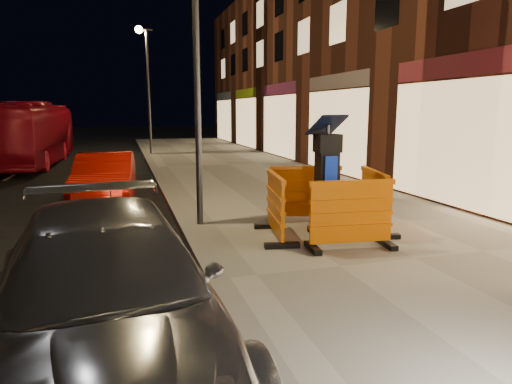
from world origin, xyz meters
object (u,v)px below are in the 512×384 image
object	(u,v)px
barrier_kerbside	(275,206)
barrier_bldgside	(373,200)
barrier_front	(351,215)
barrier_back	(305,194)
car_red	(107,204)
car_silver	(109,363)
bus_doubledecker	(32,165)
parking_kiosk	(327,179)

from	to	relation	value
barrier_kerbside	barrier_bldgside	xyz separation A→B (m)	(1.90, 0.00, 0.00)
barrier_front	barrier_kerbside	xyz separation A→B (m)	(-0.95, 0.95, 0.00)
barrier_back	car_red	distance (m)	5.38
car_silver	barrier_bldgside	bearing A→B (deg)	29.39
barrier_front	car_silver	xyz separation A→B (m)	(-3.66, -2.18, -0.70)
car_red	bus_doubledecker	bearing A→B (deg)	112.83
barrier_back	bus_doubledecker	size ratio (longest dim) A/B	0.15
parking_kiosk	car_silver	size ratio (longest dim) A/B	0.41
parking_kiosk	barrier_front	size ratio (longest dim) A/B	1.40
barrier_kerbside	car_silver	world-z (taller)	barrier_kerbside
parking_kiosk	barrier_front	xyz separation A→B (m)	(0.00, -0.95, -0.44)
parking_kiosk	bus_doubledecker	distance (m)	15.83
barrier_kerbside	car_silver	bearing A→B (deg)	147.70
barrier_front	bus_doubledecker	distance (m)	16.65
bus_doubledecker	parking_kiosk	bearing A→B (deg)	-60.77
barrier_back	car_silver	distance (m)	5.52
barrier_bldgside	car_red	size ratio (longest dim) A/B	0.37
barrier_bldgside	car_red	distance (m)	6.71
barrier_front	barrier_bldgside	xyz separation A→B (m)	(0.95, 0.95, 0.00)
barrier_front	car_red	world-z (taller)	barrier_front
barrier_front	car_red	bearing A→B (deg)	130.64
barrier_bldgside	bus_doubledecker	world-z (taller)	bus_doubledecker
barrier_kerbside	car_red	xyz separation A→B (m)	(-2.94, 4.60, -0.70)
barrier_back	barrier_bldgside	size ratio (longest dim) A/B	1.00
barrier_back	parking_kiosk	bearing A→B (deg)	-76.36
barrier_back	barrier_bldgside	distance (m)	1.34
car_red	bus_doubledecker	world-z (taller)	bus_doubledecker
barrier_front	parking_kiosk	bearing A→B (deg)	95.64
barrier_kerbside	car_silver	distance (m)	4.20
car_silver	barrier_front	bearing A→B (deg)	25.98
car_silver	car_red	size ratio (longest dim) A/B	1.26
parking_kiosk	car_silver	bearing A→B (deg)	-128.87
barrier_front	bus_doubledecker	xyz separation A→B (m)	(-7.21, 15.00, -0.70)
barrier_front	car_red	xyz separation A→B (m)	(-3.89, 5.55, -0.70)
car_red	car_silver	bearing A→B (deg)	-84.85
barrier_back	barrier_kerbside	size ratio (longest dim) A/B	1.00
barrier_front	barrier_kerbside	bearing A→B (deg)	140.64
barrier_bldgside	bus_doubledecker	bearing A→B (deg)	42.78
car_silver	car_red	world-z (taller)	car_silver
barrier_bldgside	barrier_kerbside	bearing A→B (deg)	102.64
barrier_back	car_silver	size ratio (longest dim) A/B	0.29
barrier_back	car_red	bearing A→B (deg)	150.44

